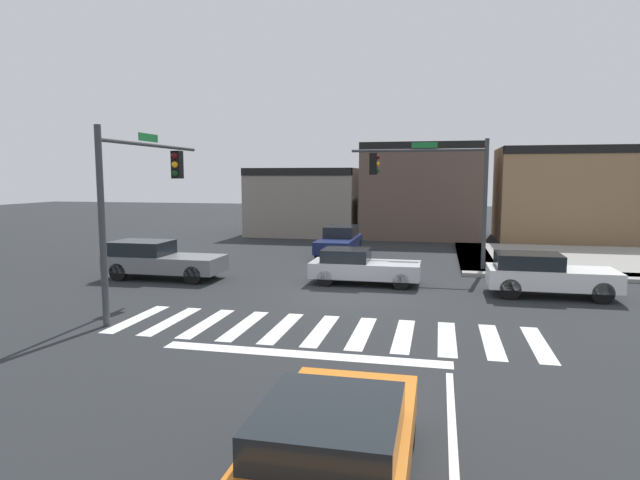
{
  "coord_description": "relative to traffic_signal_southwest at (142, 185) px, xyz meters",
  "views": [
    {
      "loc": [
        3.0,
        -18.13,
        4.08
      ],
      "look_at": [
        -1.23,
        0.88,
        1.79
      ],
      "focal_mm": 30.11,
      "sensor_mm": 36.0,
      "label": 1
    }
  ],
  "objects": [
    {
      "name": "ground_plane",
      "position": [
        5.88,
        3.3,
        -3.84
      ],
      "size": [
        120.0,
        120.0,
        0.0
      ],
      "primitive_type": "plane",
      "color": "#232628"
    },
    {
      "name": "crosswalk_near",
      "position": [
        5.88,
        -1.2,
        -3.84
      ],
      "size": [
        11.38,
        3.04,
        0.01
      ],
      "color": "silver",
      "rests_on": "ground_plane"
    },
    {
      "name": "bike_detector_marking",
      "position": [
        7.77,
        -6.02,
        -3.84
      ],
      "size": [
        0.91,
        0.91,
        0.01
      ],
      "color": "yellow",
      "rests_on": "ground_plane"
    },
    {
      "name": "curb_corner_northeast",
      "position": [
        14.37,
        12.71,
        -3.77
      ],
      "size": [
        10.0,
        10.6,
        0.15
      ],
      "color": "gray",
      "rests_on": "ground_plane"
    },
    {
      "name": "storefront_row",
      "position": [
        9.29,
        22.21,
        -0.96
      ],
      "size": [
        25.46,
        6.16,
        6.27
      ],
      "color": "gray",
      "rests_on": "ground_plane"
    },
    {
      "name": "traffic_signal_southwest",
      "position": [
        0.0,
        0.0,
        0.0
      ],
      "size": [
        0.32,
        5.75,
        5.46
      ],
      "rotation": [
        0.0,
        0.0,
        1.57
      ],
      "color": "#383A3D",
      "rests_on": "ground_plane"
    },
    {
      "name": "traffic_signal_northeast",
      "position": [
        8.62,
        8.97,
        0.12
      ],
      "size": [
        5.84,
        0.32,
        5.69
      ],
      "rotation": [
        0.0,
        0.0,
        3.14
      ],
      "color": "#383A3D",
      "rests_on": "ground_plane"
    },
    {
      "name": "car_silver",
      "position": [
        6.01,
        5.29,
        -3.17
      ],
      "size": [
        4.14,
        1.73,
        1.34
      ],
      "color": "#B7BABF",
      "rests_on": "ground_plane"
    },
    {
      "name": "car_navy",
      "position": [
        3.8,
        12.72,
        -3.09
      ],
      "size": [
        1.78,
        4.73,
        1.49
      ],
      "rotation": [
        0.0,
        0.0,
        -1.57
      ],
      "color": "#141E4C",
      "rests_on": "ground_plane"
    },
    {
      "name": "car_gray",
      "position": [
        -2.09,
        4.62,
        -3.07
      ],
      "size": [
        4.68,
        1.88,
        1.51
      ],
      "color": "slate",
      "rests_on": "ground_plane"
    },
    {
      "name": "car_white",
      "position": [
        12.5,
        4.54,
        -3.08
      ],
      "size": [
        4.19,
        1.81,
        1.47
      ],
      "color": "white",
      "rests_on": "ground_plane"
    },
    {
      "name": "car_orange",
      "position": [
        7.63,
        -8.4,
        -3.18
      ],
      "size": [
        1.95,
        4.13,
        1.3
      ],
      "rotation": [
        0.0,
        0.0,
        1.57
      ],
      "color": "orange",
      "rests_on": "ground_plane"
    }
  ]
}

